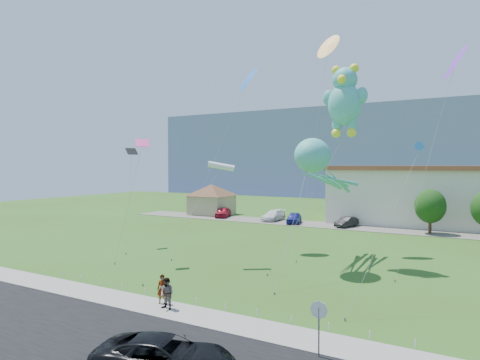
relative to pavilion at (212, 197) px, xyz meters
The scene contains 25 objects.
ground 45.05m from the pavilion, 57.72° to the right, with size 160.00×160.00×0.00m, color #304E16.
road 51.97m from the pavilion, 62.45° to the right, with size 80.00×8.00×0.06m, color black.
sidewalk 47.39m from the pavilion, 59.50° to the right, with size 80.00×2.50×0.10m, color gray.
parking_strip 24.37m from the pavilion, ahead, with size 70.00×6.00×0.06m, color #59544C.
hill_ridge 85.96m from the pavilion, 73.69° to the left, with size 160.00×50.00×25.00m, color gray.
pavilion is the anchor object (origin of this frame).
stop_sign 53.90m from the pavilion, 51.56° to the right, with size 0.80×0.07×2.50m.
rope_fence 46.13m from the pavilion, 58.59° to the right, with size 26.05×0.05×0.50m.
tree_near 34.24m from the pavilion, ahead, with size 3.60×3.60×5.47m.
suv 55.13m from the pavilion, 58.32° to the right, with size 2.58×5.59×1.55m, color black.
pedestrian_left 46.39m from the pavilion, 60.05° to the right, with size 0.63×0.41×1.72m, color gray.
pedestrian_right 47.40m from the pavilion, 59.51° to the right, with size 0.87×0.68×1.79m, color gray.
parked_car_red 5.00m from the pavilion, 33.01° to the right, with size 1.84×4.57×1.56m, color #A9142B.
parked_car_white 12.82m from the pavilion, ahead, with size 2.12×5.22×1.51m, color white.
parked_car_blue 16.77m from the pavilion, 11.98° to the right, with size 1.81×4.50×1.53m, color navy.
parked_car_black 24.09m from the pavilion, ahead, with size 1.43×4.09×1.35m, color black.
octopus_kite 38.74m from the pavilion, 43.44° to the right, with size 2.72×14.38×10.40m.
teddy_bear_kite 39.67m from the pavilion, 39.66° to the right, with size 5.75×7.93×16.59m.
small_kite_orange 36.13m from the pavilion, 35.93° to the right, with size 1.80×7.86×20.58m.
small_kite_pink 36.00m from the pavilion, 66.28° to the right, with size 2.23×2.46×10.59m.
small_kite_black 28.91m from the pavilion, 73.30° to the right, with size 3.66×4.62×10.15m.
small_kite_purple 45.25m from the pavilion, 30.57° to the right, with size 4.19×6.88×17.06m.
small_kite_blue 32.13m from the pavilion, 49.69° to the right, with size 3.75×9.34×17.52m.
small_kite_white 36.37m from the pavilion, 55.25° to the right, with size 1.48×9.38×8.63m.
small_kite_cyan 48.86m from the pavilion, 41.75° to the right, with size 3.22×6.28×9.82m.
Camera 1 is at (15.54, -21.57, 8.29)m, focal length 32.00 mm.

